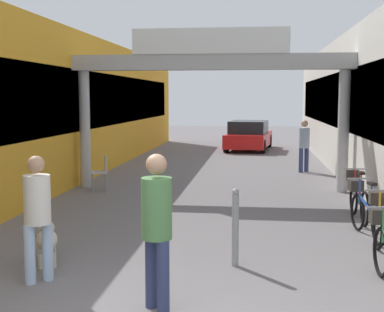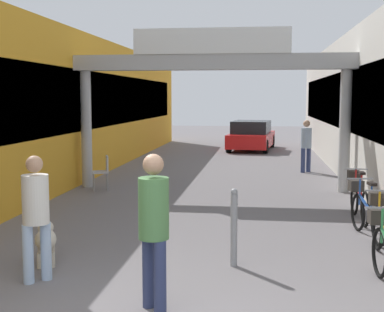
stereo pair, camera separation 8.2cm
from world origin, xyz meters
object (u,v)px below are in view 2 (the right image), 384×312
object	(u,v)px
pedestrian_carrying_crate	(306,143)
bicycle_red_farthest	(359,198)
pedestrian_companion	(154,221)
bollard_post_metal	(234,227)
pedestrian_with_dog	(36,210)
cafe_chair_aluminium_nearer	(103,169)
bicycle_orange_second	(383,229)
parked_car_red	(251,136)
dog_on_leash	(46,238)
bicycle_blue_third	(366,212)

from	to	relation	value
pedestrian_carrying_crate	bicycle_red_farthest	distance (m)	6.70
pedestrian_companion	bollard_post_metal	bearing A→B (deg)	64.84
pedestrian_companion	pedestrian_carrying_crate	distance (m)	11.88
pedestrian_with_dog	cafe_chair_aluminium_nearer	bearing A→B (deg)	99.74
bicycle_orange_second	bicycle_red_farthest	world-z (taller)	same
cafe_chair_aluminium_nearer	bicycle_orange_second	bearing A→B (deg)	-41.47
bollard_post_metal	pedestrian_carrying_crate	bearing A→B (deg)	79.73
bicycle_orange_second	parked_car_red	size ratio (longest dim) A/B	0.41
bicycle_orange_second	cafe_chair_aluminium_nearer	size ratio (longest dim) A/B	1.90
pedestrian_companion	dog_on_leash	bearing A→B (deg)	141.38
pedestrian_with_dog	bicycle_red_farthest	size ratio (longest dim) A/B	0.98
pedestrian_with_dog	bicycle_blue_third	distance (m)	5.51
pedestrian_companion	dog_on_leash	xyz separation A→B (m)	(-1.91, 1.52, -0.66)
bicycle_orange_second	bollard_post_metal	bearing A→B (deg)	-162.70
pedestrian_with_dog	pedestrian_carrying_crate	world-z (taller)	pedestrian_carrying_crate
pedestrian_with_dog	bicycle_orange_second	xyz separation A→B (m)	(4.68, 1.65, -0.50)
bicycle_orange_second	dog_on_leash	bearing A→B (deg)	-169.98
pedestrian_carrying_crate	bicycle_red_farthest	bearing A→B (deg)	-85.88
dog_on_leash	bicycle_orange_second	distance (m)	4.97
bollard_post_metal	parked_car_red	size ratio (longest dim) A/B	0.27
dog_on_leash	pedestrian_with_dog	bearing A→B (deg)	-74.83
pedestrian_with_dog	bicycle_blue_third	bearing A→B (deg)	31.78
dog_on_leash	bollard_post_metal	bearing A→B (deg)	3.91
bicycle_red_farthest	cafe_chair_aluminium_nearer	xyz separation A→B (m)	(-5.94, 2.62, 0.10)
pedestrian_with_dog	parked_car_red	xyz separation A→B (m)	(2.42, 18.00, -0.30)
dog_on_leash	bollard_post_metal	xyz separation A→B (m)	(2.71, 0.18, 0.21)
bicycle_orange_second	parked_car_red	xyz separation A→B (m)	(-2.26, 16.35, 0.21)
pedestrian_companion	bicycle_orange_second	world-z (taller)	pedestrian_companion
pedestrian_carrying_crate	pedestrian_with_dog	bearing A→B (deg)	-111.54
cafe_chair_aluminium_nearer	pedestrian_with_dog	bearing A→B (deg)	-80.26
parked_car_red	cafe_chair_aluminium_nearer	bearing A→B (deg)	-107.82
bicycle_red_farthest	parked_car_red	size ratio (longest dim) A/B	0.41
dog_on_leash	bollard_post_metal	distance (m)	2.72
bicycle_orange_second	pedestrian_carrying_crate	bearing A→B (deg)	92.43
bicycle_orange_second	bicycle_red_farthest	size ratio (longest dim) A/B	1.00
pedestrian_companion	bicycle_red_farthest	size ratio (longest dim) A/B	1.05
dog_on_leash	cafe_chair_aluminium_nearer	bearing A→B (deg)	99.02
pedestrian_carrying_crate	cafe_chair_aluminium_nearer	xyz separation A→B (m)	(-5.46, -4.04, -0.41)
dog_on_leash	cafe_chair_aluminium_nearer	size ratio (longest dim) A/B	0.91
pedestrian_with_dog	bollard_post_metal	size ratio (longest dim) A/B	1.48
pedestrian_with_dog	pedestrian_carrying_crate	xyz separation A→B (m)	(4.29, 10.86, 0.01)
pedestrian_companion	bicycle_blue_third	size ratio (longest dim) A/B	1.06
bicycle_red_farthest	parked_car_red	world-z (taller)	parked_car_red
bicycle_orange_second	bicycle_red_farthest	xyz separation A→B (m)	(0.09, 2.55, 0.00)
pedestrian_with_dog	dog_on_leash	size ratio (longest dim) A/B	2.04
pedestrian_companion	parked_car_red	xyz separation A→B (m)	(0.73, 18.74, -0.38)
cafe_chair_aluminium_nearer	bollard_post_metal	bearing A→B (deg)	-57.92
pedestrian_companion	bollard_post_metal	size ratio (longest dim) A/B	1.59
bicycle_orange_second	bollard_post_metal	world-z (taller)	bollard_post_metal
pedestrian_with_dog	parked_car_red	world-z (taller)	pedestrian_with_dog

